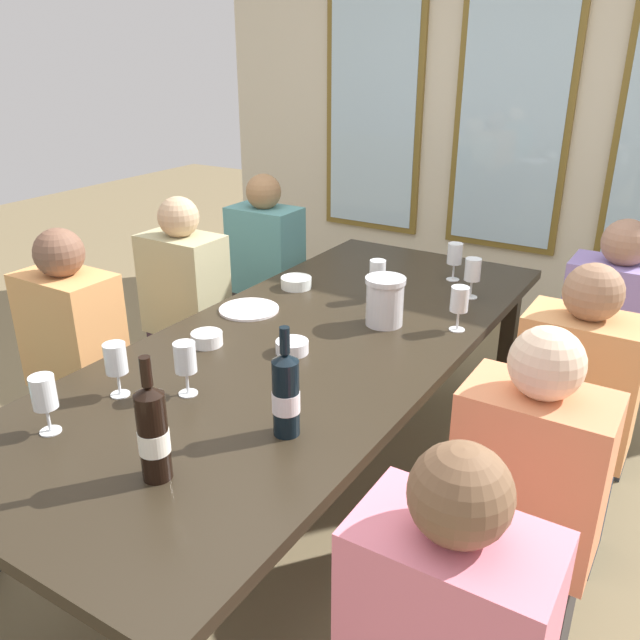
{
  "coord_description": "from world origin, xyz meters",
  "views": [
    {
      "loc": [
        1.18,
        -1.82,
        1.74
      ],
      "look_at": [
        0.0,
        0.09,
        0.79
      ],
      "focal_mm": 36.6,
      "sensor_mm": 36.0,
      "label": 1
    }
  ],
  "objects_px": {
    "seated_person_6": "(266,278)",
    "wine_glass_3": "(378,272)",
    "seated_person_3": "(523,522)",
    "tasting_bowl_2": "(207,339)",
    "seated_person_2": "(78,368)",
    "wine_glass_0": "(473,271)",
    "wine_glass_5": "(455,255)",
    "wine_bottle_1": "(153,432)",
    "seated_person_4": "(187,316)",
    "dining_table": "(308,356)",
    "white_plate_0": "(249,309)",
    "tasting_bowl_0": "(292,347)",
    "tasting_bowl_1": "(296,282)",
    "seated_person_7": "(605,354)",
    "wine_bottle_0": "(286,394)",
    "wine_glass_4": "(459,301)",
    "metal_pitcher": "(385,301)",
    "seated_person_5": "(570,425)",
    "wine_glass_1": "(44,395)",
    "wine_glass_2": "(116,360)",
    "wine_glass_6": "(185,360)"
  },
  "relations": [
    {
      "from": "tasting_bowl_2",
      "to": "wine_glass_6",
      "type": "distance_m",
      "value": 0.37
    },
    {
      "from": "white_plate_0",
      "to": "metal_pitcher",
      "type": "distance_m",
      "value": 0.56
    },
    {
      "from": "seated_person_4",
      "to": "dining_table",
      "type": "bearing_deg",
      "value": -19.39
    },
    {
      "from": "tasting_bowl_2",
      "to": "seated_person_2",
      "type": "distance_m",
      "value": 0.66
    },
    {
      "from": "seated_person_4",
      "to": "seated_person_6",
      "type": "bearing_deg",
      "value": 90.0
    },
    {
      "from": "tasting_bowl_2",
      "to": "wine_glass_0",
      "type": "height_order",
      "value": "wine_glass_0"
    },
    {
      "from": "wine_glass_1",
      "to": "seated_person_5",
      "type": "bearing_deg",
      "value": 44.82
    },
    {
      "from": "seated_person_2",
      "to": "seated_person_7",
      "type": "relative_size",
      "value": 1.0
    },
    {
      "from": "seated_person_3",
      "to": "tasting_bowl_2",
      "type": "bearing_deg",
      "value": 176.02
    },
    {
      "from": "dining_table",
      "to": "metal_pitcher",
      "type": "height_order",
      "value": "metal_pitcher"
    },
    {
      "from": "metal_pitcher",
      "to": "tasting_bowl_2",
      "type": "height_order",
      "value": "metal_pitcher"
    },
    {
      "from": "wine_glass_6",
      "to": "seated_person_3",
      "type": "relative_size",
      "value": 0.16
    },
    {
      "from": "tasting_bowl_2",
      "to": "wine_glass_4",
      "type": "bearing_deg",
      "value": 39.71
    },
    {
      "from": "seated_person_3",
      "to": "seated_person_6",
      "type": "xyz_separation_m",
      "value": [
        -1.8,
        1.27,
        0.0
      ]
    },
    {
      "from": "wine_glass_3",
      "to": "tasting_bowl_0",
      "type": "bearing_deg",
      "value": -91.49
    },
    {
      "from": "tasting_bowl_1",
      "to": "wine_bottle_0",
      "type": "bearing_deg",
      "value": -57.64
    },
    {
      "from": "wine_glass_0",
      "to": "seated_person_7",
      "type": "bearing_deg",
      "value": 20.64
    },
    {
      "from": "seated_person_4",
      "to": "wine_glass_3",
      "type": "bearing_deg",
      "value": 11.51
    },
    {
      "from": "tasting_bowl_2",
      "to": "seated_person_5",
      "type": "bearing_deg",
      "value": 22.94
    },
    {
      "from": "seated_person_3",
      "to": "seated_person_2",
      "type": "bearing_deg",
      "value": -179.11
    },
    {
      "from": "wine_bottle_1",
      "to": "seated_person_4",
      "type": "bearing_deg",
      "value": 130.42
    },
    {
      "from": "dining_table",
      "to": "seated_person_6",
      "type": "distance_m",
      "value": 1.33
    },
    {
      "from": "wine_bottle_0",
      "to": "seated_person_5",
      "type": "xyz_separation_m",
      "value": [
        0.62,
        0.83,
        -0.34
      ]
    },
    {
      "from": "seated_person_7",
      "to": "wine_glass_1",
      "type": "bearing_deg",
      "value": -122.8
    },
    {
      "from": "white_plate_0",
      "to": "tasting_bowl_0",
      "type": "relative_size",
      "value": 2.1
    },
    {
      "from": "metal_pitcher",
      "to": "wine_glass_0",
      "type": "distance_m",
      "value": 0.49
    },
    {
      "from": "tasting_bowl_2",
      "to": "wine_glass_4",
      "type": "distance_m",
      "value": 0.94
    },
    {
      "from": "tasting_bowl_1",
      "to": "seated_person_7",
      "type": "relative_size",
      "value": 0.12
    },
    {
      "from": "wine_bottle_0",
      "to": "wine_glass_2",
      "type": "height_order",
      "value": "wine_bottle_0"
    },
    {
      "from": "wine_glass_5",
      "to": "seated_person_4",
      "type": "distance_m",
      "value": 1.3
    },
    {
      "from": "tasting_bowl_2",
      "to": "dining_table",
      "type": "bearing_deg",
      "value": 37.28
    },
    {
      "from": "tasting_bowl_0",
      "to": "wine_glass_4",
      "type": "bearing_deg",
      "value": 49.31
    },
    {
      "from": "tasting_bowl_1",
      "to": "wine_glass_5",
      "type": "relative_size",
      "value": 0.79
    },
    {
      "from": "metal_pitcher",
      "to": "seated_person_6",
      "type": "bearing_deg",
      "value": 147.38
    },
    {
      "from": "wine_bottle_1",
      "to": "wine_glass_5",
      "type": "distance_m",
      "value": 1.8
    },
    {
      "from": "wine_glass_0",
      "to": "wine_glass_5",
      "type": "height_order",
      "value": "same"
    },
    {
      "from": "seated_person_5",
      "to": "tasting_bowl_0",
      "type": "bearing_deg",
      "value": -156.02
    },
    {
      "from": "dining_table",
      "to": "metal_pitcher",
      "type": "distance_m",
      "value": 0.37
    },
    {
      "from": "white_plate_0",
      "to": "wine_bottle_0",
      "type": "xyz_separation_m",
      "value": [
        0.65,
        -0.67,
        0.12
      ]
    },
    {
      "from": "white_plate_0",
      "to": "wine_glass_6",
      "type": "xyz_separation_m",
      "value": [
        0.26,
        -0.65,
        0.11
      ]
    },
    {
      "from": "wine_glass_1",
      "to": "wine_glass_3",
      "type": "bearing_deg",
      "value": 77.59
    },
    {
      "from": "wine_bottle_0",
      "to": "wine_glass_4",
      "type": "xyz_separation_m",
      "value": [
        0.15,
        0.93,
        -0.01
      ]
    },
    {
      "from": "wine_glass_2",
      "to": "wine_glass_3",
      "type": "bearing_deg",
      "value": 75.33
    },
    {
      "from": "tasting_bowl_2",
      "to": "white_plate_0",
      "type": "bearing_deg",
      "value": 101.91
    },
    {
      "from": "seated_person_5",
      "to": "wine_bottle_1",
      "type": "bearing_deg",
      "value": -123.66
    },
    {
      "from": "seated_person_2",
      "to": "wine_glass_0",
      "type": "bearing_deg",
      "value": 40.4
    },
    {
      "from": "white_plate_0",
      "to": "seated_person_4",
      "type": "distance_m",
      "value": 0.61
    },
    {
      "from": "metal_pitcher",
      "to": "seated_person_7",
      "type": "relative_size",
      "value": 0.17
    },
    {
      "from": "wine_glass_5",
      "to": "seated_person_6",
      "type": "xyz_separation_m",
      "value": [
        -1.11,
        0.06,
        -0.33
      ]
    },
    {
      "from": "seated_person_6",
      "to": "wine_glass_3",
      "type": "bearing_deg",
      "value": -26.66
    }
  ]
}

